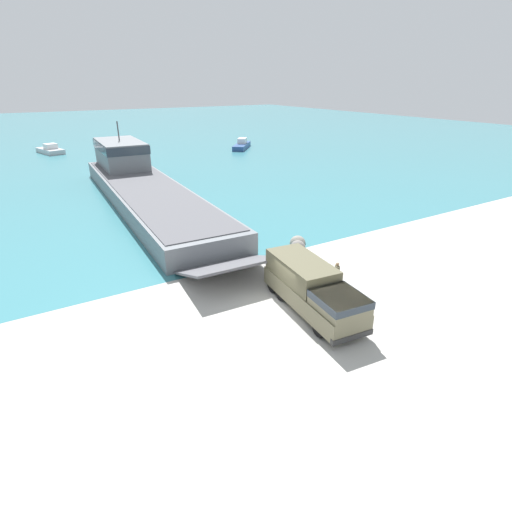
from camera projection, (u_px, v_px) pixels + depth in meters
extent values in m
plane|color=#B7B5AD|center=(280.00, 306.00, 23.85)|extent=(240.00, 240.00, 0.00)
cube|color=teal|center=(62.00, 135.00, 99.37)|extent=(240.00, 180.00, 0.01)
cube|color=slate|center=(148.00, 196.00, 43.08)|extent=(8.72, 36.23, 1.87)
cube|color=#56565B|center=(147.00, 187.00, 42.69)|extent=(8.08, 34.77, 0.08)
cube|color=slate|center=(121.00, 154.00, 52.02)|extent=(5.46, 10.27, 3.37)
cube|color=#28333D|center=(120.00, 146.00, 51.60)|extent=(5.61, 10.38, 1.01)
cylinder|color=#3F3F42|center=(118.00, 131.00, 50.86)|extent=(0.16, 0.16, 2.40)
cube|color=#56565B|center=(229.00, 265.00, 26.69)|extent=(6.31, 5.14, 1.91)
cube|color=#6B664C|center=(312.00, 296.00, 23.03)|extent=(3.22, 7.84, 1.09)
cube|color=#6B664C|center=(340.00, 302.00, 20.56)|extent=(2.56, 2.82, 0.80)
cube|color=#28333D|center=(340.00, 299.00, 20.48)|extent=(2.63, 2.85, 0.40)
cube|color=brown|center=(302.00, 269.00, 23.64)|extent=(2.84, 5.05, 1.24)
cube|color=#2D2D2D|center=(352.00, 336.00, 20.09)|extent=(2.50, 0.50, 0.32)
cylinder|color=black|center=(352.00, 318.00, 21.61)|extent=(0.47, 1.14, 1.11)
cylinder|color=black|center=(320.00, 327.00, 20.82)|extent=(0.47, 1.14, 1.11)
cylinder|color=black|center=(310.00, 285.00, 25.07)|extent=(0.47, 1.14, 1.11)
cylinder|color=black|center=(282.00, 292.00, 24.28)|extent=(0.47, 1.14, 1.11)
cylinder|color=black|center=(301.00, 278.00, 25.98)|extent=(0.47, 1.14, 1.11)
cylinder|color=black|center=(273.00, 284.00, 25.19)|extent=(0.47, 1.14, 1.11)
cylinder|color=#6B664C|center=(336.00, 280.00, 26.04)|extent=(0.14, 0.14, 0.82)
cylinder|color=#6B664C|center=(336.00, 281.00, 25.88)|extent=(0.14, 0.14, 0.82)
cube|color=#6B664C|center=(337.00, 270.00, 25.66)|extent=(0.43, 0.50, 0.65)
sphere|color=tan|center=(338.00, 264.00, 25.48)|extent=(0.22, 0.22, 0.22)
cube|color=navy|center=(242.00, 146.00, 79.13)|extent=(7.08, 7.91, 0.90)
cube|color=silver|center=(242.00, 141.00, 79.32)|extent=(2.80, 2.93, 0.99)
cube|color=#B7BABF|center=(50.00, 151.00, 73.92)|extent=(4.50, 7.07, 0.84)
cube|color=silver|center=(51.00, 146.00, 73.25)|extent=(2.42, 2.43, 0.93)
sphere|color=gray|center=(298.00, 243.00, 32.95)|extent=(1.32, 1.32, 1.32)
sphere|color=gray|center=(298.00, 248.00, 32.09)|extent=(1.24, 1.24, 1.24)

